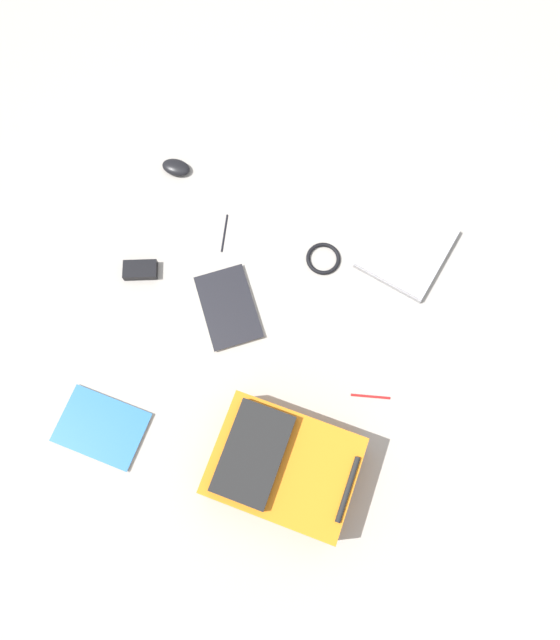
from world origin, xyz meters
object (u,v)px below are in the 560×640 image
object	(u,v)px
cable_coil	(323,259)
backpack	(282,465)
book_comic	(229,307)
pen_black	(371,396)
book_manual	(102,427)
computer_mouse	(176,167)
laptop	(407,248)
power_brick	(140,270)
pen_blue	(224,233)

from	to	relation	value
cable_coil	backpack	bearing A→B (deg)	179.80
backpack	book_comic	world-z (taller)	backpack
backpack	pen_black	world-z (taller)	backpack
book_manual	computer_mouse	xyz separation A→B (m)	(0.98, 0.00, 0.01)
laptop	cable_coil	size ratio (longest dim) A/B	3.14
laptop	book_manual	size ratio (longest dim) A/B	1.26
computer_mouse	power_brick	bearing A→B (deg)	-176.98
pen_blue	pen_black	bearing A→B (deg)	-128.24
cable_coil	power_brick	bearing A→B (deg)	105.75
backpack	computer_mouse	world-z (taller)	backpack
computer_mouse	pen_black	distance (m)	1.10
cable_coil	pen_black	bearing A→B (deg)	-151.88
pen_black	pen_blue	distance (m)	0.78
book_manual	pen_blue	distance (m)	0.79
book_comic	power_brick	bearing A→B (deg)	78.22
cable_coil	pen_blue	world-z (taller)	cable_coil
pen_black	computer_mouse	bearing A→B (deg)	50.41
book_comic	power_brick	distance (m)	0.34
book_manual	power_brick	bearing A→B (deg)	2.28
computer_mouse	power_brick	distance (m)	0.42
backpack	pen_blue	xyz separation A→B (m)	(0.76, 0.37, -0.09)
book_comic	book_manual	size ratio (longest dim) A/B	1.08
pen_black	pen_blue	xyz separation A→B (m)	(0.48, 0.61, -0.00)
book_comic	power_brick	xyz separation A→B (m)	(0.07, 0.33, 0.01)
backpack	book_comic	distance (m)	0.57
backpack	power_brick	xyz separation A→B (m)	(0.56, 0.62, -0.07)
backpack	book_manual	size ratio (longest dim) A/B	1.53
computer_mouse	power_brick	xyz separation A→B (m)	(-0.42, 0.02, -0.00)
cable_coil	pen_blue	size ratio (longest dim) A/B	0.83
book_comic	backpack	bearing A→B (deg)	-149.42
laptop	pen_blue	bearing A→B (deg)	95.85
pen_black	pen_blue	world-z (taller)	same
power_brick	pen_black	world-z (taller)	power_brick
book_manual	pen_blue	bearing A→B (deg)	-17.11
cable_coil	power_brick	xyz separation A→B (m)	(-0.18, 0.62, 0.01)
power_brick	backpack	bearing A→B (deg)	-131.80
book_comic	pen_black	world-z (taller)	book_comic
pen_blue	cable_coil	bearing A→B (deg)	-94.45
backpack	cable_coil	world-z (taller)	backpack
computer_mouse	book_comic	bearing A→B (deg)	-141.79
backpack	power_brick	size ratio (longest dim) A/B	3.98
book_manual	power_brick	world-z (taller)	power_brick
backpack	pen_blue	world-z (taller)	backpack
book_comic	computer_mouse	world-z (taller)	computer_mouse
book_comic	pen_blue	world-z (taller)	book_comic
backpack	book_comic	size ratio (longest dim) A/B	1.41
laptop	book_comic	size ratio (longest dim) A/B	1.17
book_comic	computer_mouse	xyz separation A→B (m)	(0.49, 0.31, 0.01)
computer_mouse	cable_coil	world-z (taller)	computer_mouse
backpack	computer_mouse	bearing A→B (deg)	31.58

